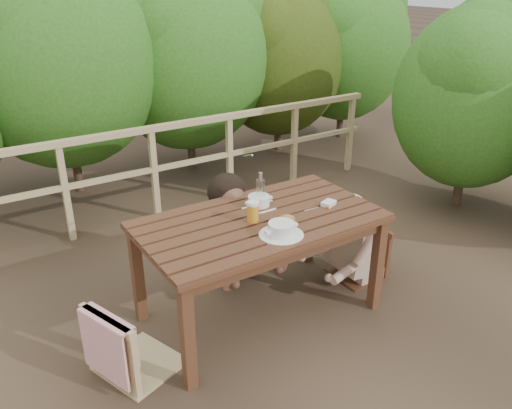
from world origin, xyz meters
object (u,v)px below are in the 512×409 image
soup_near (281,230)px  tumbler (291,223)px  soup_far (259,202)px  butter_tub (329,204)px  diner_right (365,207)px  table (260,268)px  bread_roll (286,221)px  chair_right (360,233)px  bottle (260,190)px  chair_far (218,218)px  chair_left (133,305)px  beer_glass (253,213)px  woman (216,193)px

soup_near → tumbler: 0.15m
soup_far → butter_tub: size_ratio=2.47×
diner_right → soup_near: (-1.05, -0.28, 0.20)m
soup_far → table: bearing=-121.3°
bread_roll → chair_right: bearing=10.8°
bottle → tumbler: bearing=-92.2°
table → chair_far: (0.06, 0.74, 0.10)m
bottle → chair_far: bearing=98.0°
bread_roll → bottle: bearing=85.3°
chair_left → soup_near: (0.99, -0.22, 0.36)m
chair_left → bread_roll: (1.10, -0.11, 0.35)m
chair_right → beer_glass: bearing=-88.4°
woman → bottle: 0.60m
woman → soup_far: 0.59m
soup_far → bottle: size_ratio=1.01×
tumbler → beer_glass: bearing=133.2°
diner_right → chair_far: bearing=53.9°
soup_near → bottle: bottle is taller
woman → diner_right: (0.98, -0.76, -0.08)m
chair_right → bread_roll: bearing=-78.2°
beer_glass → tumbler: size_ratio=2.32×
butter_tub → bottle: bearing=126.0°
soup_near → butter_tub: size_ratio=2.72×
bottle → butter_tub: bottle is taller
soup_near → tumbler: size_ratio=4.26×
woman → bottle: bearing=98.3°
chair_right → bottle: 1.04m
chair_right → soup_near: size_ratio=2.73×
butter_tub → diner_right: bearing=-8.5°
chair_far → butter_tub: bearing=-58.6°
beer_glass → butter_tub: (0.62, -0.08, -0.06)m
chair_left → bottle: bearing=-96.8°
diner_right → chair_left: bearing=92.8°
soup_near → butter_tub: soup_near is taller
chair_right → soup_near: 1.15m
diner_right → soup_near: bearing=106.0°
beer_glass → chair_right: bearing=0.5°
table → chair_far: size_ratio=1.73×
chair_left → diner_right: bearing=-108.1°
chair_right → butter_tub: 0.62m
chair_right → table: bearing=-89.2°
tumbler → diner_right: bearing=12.7°
table → soup_near: soup_near is taller
butter_tub → woman: bearing=101.0°
soup_far → bottle: (0.02, 0.01, 0.09)m
woman → diner_right: bearing=142.8°
soup_near → chair_left: bearing=167.4°
soup_near → bottle: bearing=72.9°
beer_glass → soup_far: bearing=48.1°
chair_far → soup_far: chair_far is taller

